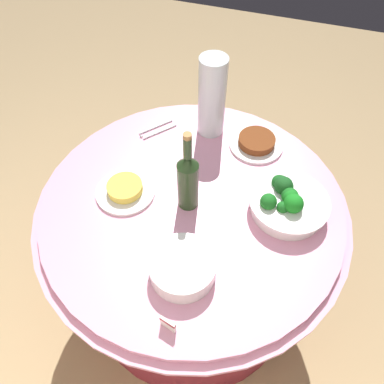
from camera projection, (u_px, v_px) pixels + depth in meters
ground_plane at (192, 285)px, 1.93m from camera, size 6.00×6.00×0.00m
buffet_table at (192, 250)px, 1.63m from camera, size 1.16×1.16×0.74m
broccoli_bowl at (287, 201)px, 1.28m from camera, size 0.28×0.28×0.12m
plate_stack at (183, 267)px, 1.14m from camera, size 0.21×0.21×0.07m
wine_bottle at (188, 180)px, 1.24m from camera, size 0.07×0.07×0.34m
decorative_fruit_vase at (212, 101)px, 1.46m from camera, size 0.11×0.11×0.34m
serving_tongs at (156, 130)px, 1.57m from camera, size 0.14×0.15×0.01m
food_plate_fried_egg at (125, 190)px, 1.36m from camera, size 0.22×0.22×0.04m
food_plate_stir_fry at (256, 142)px, 1.51m from camera, size 0.22×0.22×0.04m
label_placard_front at (168, 324)px, 1.04m from camera, size 0.05×0.02×0.05m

